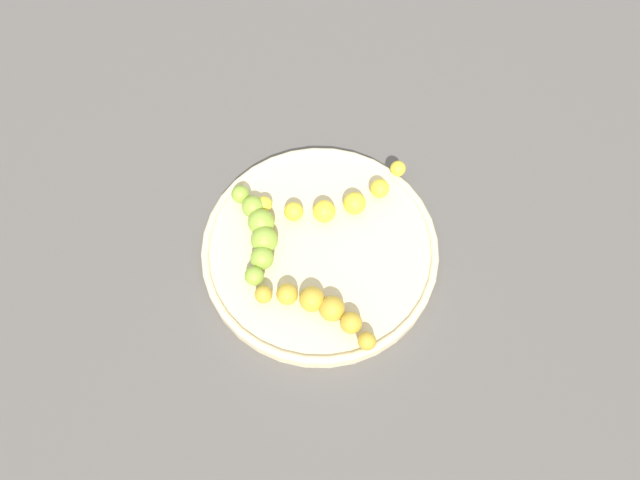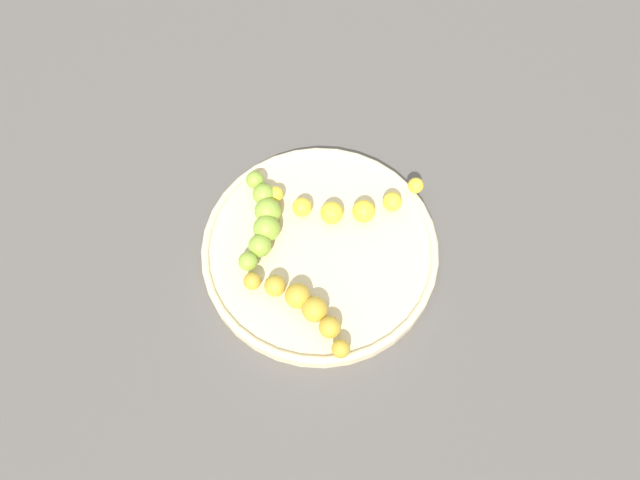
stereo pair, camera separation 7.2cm
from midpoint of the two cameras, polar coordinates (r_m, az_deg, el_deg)
ground_plane at (r=0.76m, az=2.72°, el=-1.54°), size 2.40×2.40×0.00m
fruit_bowl at (r=0.75m, az=2.76°, el=-1.15°), size 0.29×0.29×0.02m
banana_yellow at (r=0.75m, az=5.37°, el=2.99°), size 0.10×0.18×0.03m
banana_green at (r=0.74m, az=-2.69°, el=1.67°), size 0.13×0.07×0.03m
banana_spotted at (r=0.69m, az=1.32°, el=-6.56°), size 0.07×0.15×0.03m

